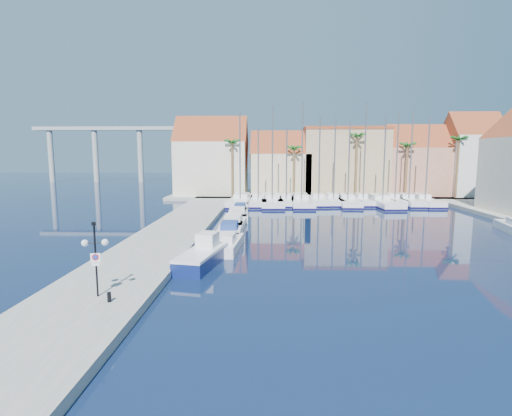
# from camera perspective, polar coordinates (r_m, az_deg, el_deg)

# --- Properties ---
(ground) EXTENTS (260.00, 260.00, 0.00)m
(ground) POSITION_cam_1_polar(r_m,az_deg,el_deg) (24.15, 1.76, -10.65)
(ground) COLOR black
(ground) RESTS_ON ground
(quay_west) EXTENTS (6.00, 77.00, 0.50)m
(quay_west) POSITION_cam_1_polar(r_m,az_deg,el_deg) (38.23, -11.82, -3.48)
(quay_west) COLOR gray
(quay_west) RESTS_ON ground
(shore_north) EXTENTS (54.00, 16.00, 0.50)m
(shore_north) POSITION_cam_1_polar(r_m,az_deg,el_deg) (71.98, 9.87, 1.85)
(shore_north) COLOR gray
(shore_north) RESTS_ON ground
(lamp_post) EXTENTS (1.28, 0.52, 3.82)m
(lamp_post) POSITION_cam_1_polar(r_m,az_deg,el_deg) (21.41, -21.99, -5.30)
(lamp_post) COLOR black
(lamp_post) RESTS_ON quay_west
(bollard) EXTENTS (0.19, 0.19, 0.49)m
(bollard) POSITION_cam_1_polar(r_m,az_deg,el_deg) (21.05, -20.24, -11.85)
(bollard) COLOR black
(bollard) RESTS_ON quay_west
(fishing_boat) EXTENTS (3.06, 6.20, 2.08)m
(fishing_boat) POSITION_cam_1_polar(r_m,az_deg,el_deg) (27.85, -7.62, -6.71)
(fishing_boat) COLOR navy
(fishing_boat) RESTS_ON ground
(motorboat_west_0) EXTENTS (2.27, 5.94, 1.40)m
(motorboat_west_0) POSITION_cam_1_polar(r_m,az_deg,el_deg) (31.91, -4.12, -5.11)
(motorboat_west_0) COLOR white
(motorboat_west_0) RESTS_ON ground
(motorboat_west_1) EXTENTS (2.17, 6.60, 1.40)m
(motorboat_west_1) POSITION_cam_1_polar(r_m,az_deg,el_deg) (37.37, -3.73, -3.19)
(motorboat_west_1) COLOR white
(motorboat_west_1) RESTS_ON ground
(motorboat_west_2) EXTENTS (2.36, 7.14, 1.40)m
(motorboat_west_2) POSITION_cam_1_polar(r_m,az_deg,el_deg) (41.65, -3.16, -2.03)
(motorboat_west_2) COLOR white
(motorboat_west_2) RESTS_ON ground
(motorboat_west_3) EXTENTS (2.68, 7.14, 1.40)m
(motorboat_west_3) POSITION_cam_1_polar(r_m,az_deg,el_deg) (46.90, -2.57, -0.91)
(motorboat_west_3) COLOR white
(motorboat_west_3) RESTS_ON ground
(motorboat_west_4) EXTENTS (1.89, 5.63, 1.40)m
(motorboat_west_4) POSITION_cam_1_polar(r_m,az_deg,el_deg) (50.76, -2.23, -0.23)
(motorboat_west_4) COLOR white
(motorboat_west_4) RESTS_ON ground
(sailboat_0) EXTENTS (3.66, 11.66, 13.56)m
(sailboat_0) POSITION_cam_1_polar(r_m,az_deg,el_deg) (59.45, -2.18, 1.03)
(sailboat_0) COLOR white
(sailboat_0) RESTS_ON ground
(sailboat_1) EXTENTS (2.65, 9.58, 11.21)m
(sailboat_1) POSITION_cam_1_polar(r_m,az_deg,el_deg) (59.10, 0.33, 0.99)
(sailboat_1) COLOR white
(sailboat_1) RESTS_ON ground
(sailboat_2) EXTENTS (3.47, 12.06, 14.32)m
(sailboat_2) POSITION_cam_1_polar(r_m,az_deg,el_deg) (58.95, 2.30, 0.97)
(sailboat_2) COLOR white
(sailboat_2) RESTS_ON ground
(sailboat_3) EXTENTS (2.92, 8.67, 11.17)m
(sailboat_3) POSITION_cam_1_polar(r_m,az_deg,el_deg) (59.48, 4.35, 1.03)
(sailboat_3) COLOR white
(sailboat_3) RESTS_ON ground
(sailboat_4) EXTENTS (3.18, 11.76, 14.92)m
(sailboat_4) POSITION_cam_1_polar(r_m,az_deg,el_deg) (59.26, 6.44, 0.97)
(sailboat_4) COLOR white
(sailboat_4) RESTS_ON ground
(sailboat_5) EXTENTS (2.50, 8.61, 13.02)m
(sailboat_5) POSITION_cam_1_polar(r_m,az_deg,el_deg) (60.32, 8.84, 1.08)
(sailboat_5) COLOR white
(sailboat_5) RESTS_ON ground
(sailboat_6) EXTENTS (2.53, 8.80, 12.85)m
(sailboat_6) POSITION_cam_1_polar(r_m,az_deg,el_deg) (60.99, 10.92, 1.10)
(sailboat_6) COLOR white
(sailboat_6) RESTS_ON ground
(sailboat_7) EXTENTS (3.26, 10.84, 12.19)m
(sailboat_7) POSITION_cam_1_polar(r_m,az_deg,el_deg) (60.47, 12.88, 0.94)
(sailboat_7) COLOR white
(sailboat_7) RESTS_ON ground
(sailboat_8) EXTENTS (2.35, 8.20, 14.93)m
(sailboat_8) POSITION_cam_1_polar(r_m,az_deg,el_deg) (61.72, 14.95, 1.11)
(sailboat_8) COLOR white
(sailboat_8) RESTS_ON ground
(sailboat_9) EXTENTS (3.81, 11.84, 12.84)m
(sailboat_9) POSITION_cam_1_polar(r_m,az_deg,el_deg) (60.83, 17.41, 0.82)
(sailboat_9) COLOR white
(sailboat_9) RESTS_ON ground
(sailboat_10) EXTENTS (2.20, 8.13, 13.21)m
(sailboat_10) POSITION_cam_1_polar(r_m,az_deg,el_deg) (63.07, 19.09, 1.05)
(sailboat_10) COLOR white
(sailboat_10) RESTS_ON ground
(sailboat_11) EXTENTS (2.71, 9.79, 14.08)m
(sailboat_11) POSITION_cam_1_polar(r_m,az_deg,el_deg) (63.38, 20.80, 0.97)
(sailboat_11) COLOR white
(sailboat_11) RESTS_ON ground
(sailboat_12) EXTENTS (2.93, 9.97, 12.86)m
(sailboat_12) POSITION_cam_1_polar(r_m,az_deg,el_deg) (64.04, 22.81, 0.92)
(sailboat_12) COLOR white
(sailboat_12) RESTS_ON ground
(building_0) EXTENTS (12.30, 9.00, 13.50)m
(building_0) POSITION_cam_1_polar(r_m,az_deg,el_deg) (70.62, -6.30, 6.91)
(building_0) COLOR beige
(building_0) RESTS_ON shore_north
(building_1) EXTENTS (10.30, 8.00, 11.00)m
(building_1) POSITION_cam_1_polar(r_m,az_deg,el_deg) (69.97, 3.54, 5.93)
(building_1) COLOR #C1AF88
(building_1) RESTS_ON shore_north
(building_2) EXTENTS (14.20, 10.20, 11.50)m
(building_2) POSITION_cam_1_polar(r_m,az_deg,el_deg) (72.09, 12.36, 6.58)
(building_2) COLOR tan
(building_2) RESTS_ON shore_north
(building_3) EXTENTS (10.30, 8.00, 12.00)m
(building_3) POSITION_cam_1_polar(r_m,az_deg,el_deg) (74.24, 21.68, 5.94)
(building_3) COLOR #B26F5A
(building_3) RESTS_ON shore_north
(building_4) EXTENTS (8.30, 8.00, 14.00)m
(building_4) POSITION_cam_1_polar(r_m,az_deg,el_deg) (76.82, 28.35, 6.42)
(building_4) COLOR silver
(building_4) RESTS_ON shore_north
(palm_0) EXTENTS (2.60, 2.60, 10.15)m
(palm_0) POSITION_cam_1_polar(r_m,az_deg,el_deg) (65.19, -3.44, 9.11)
(palm_0) COLOR brown
(palm_0) RESTS_ON shore_north
(palm_1) EXTENTS (2.60, 2.60, 9.15)m
(palm_1) POSITION_cam_1_polar(r_m,az_deg,el_deg) (65.02, 5.47, 8.26)
(palm_1) COLOR brown
(palm_1) RESTS_ON shore_north
(palm_2) EXTENTS (2.60, 2.60, 11.15)m
(palm_2) POSITION_cam_1_polar(r_m,az_deg,el_deg) (66.42, 14.26, 9.67)
(palm_2) COLOR brown
(palm_2) RESTS_ON shore_north
(palm_3) EXTENTS (2.60, 2.60, 9.65)m
(palm_3) POSITION_cam_1_polar(r_m,az_deg,el_deg) (68.52, 20.83, 8.16)
(palm_3) COLOR brown
(palm_3) RESTS_ON shore_north
(palm_4) EXTENTS (2.60, 2.60, 10.65)m
(palm_4) POSITION_cam_1_polar(r_m,az_deg,el_deg) (71.51, 27.01, 8.54)
(palm_4) COLOR brown
(palm_4) RESTS_ON shore_north
(viaduct) EXTENTS (48.00, 2.20, 14.45)m
(viaduct) POSITION_cam_1_polar(r_m,az_deg,el_deg) (111.98, -18.76, 8.80)
(viaduct) COLOR #9E9E99
(viaduct) RESTS_ON ground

